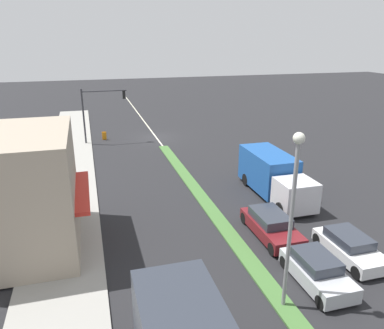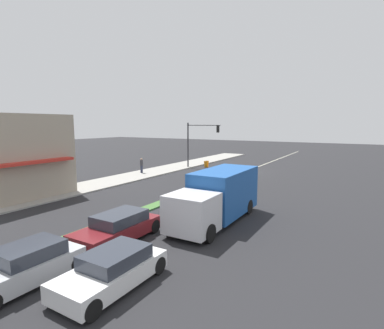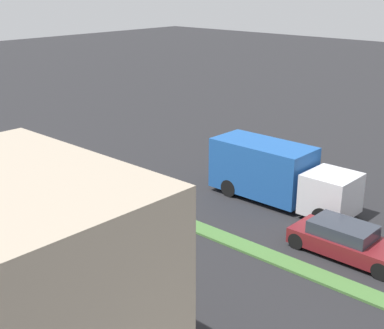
# 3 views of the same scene
# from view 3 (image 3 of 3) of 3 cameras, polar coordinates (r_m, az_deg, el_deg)

# --- Properties ---
(ground_plane) EXTENTS (160.00, 160.00, 0.00)m
(ground_plane) POSITION_cam_3_polar(r_m,az_deg,el_deg) (23.60, 2.03, -7.39)
(ground_plane) COLOR #232326
(lane_marking_center) EXTENTS (0.16, 60.00, 0.01)m
(lane_marking_center) POSITION_cam_3_polar(r_m,az_deg,el_deg) (37.05, -19.63, 1.44)
(lane_marking_center) COLOR beige
(lane_marking_center) RESTS_ON ground
(building_corner_store) EXTENTS (6.47, 7.11, 6.18)m
(building_corner_store) POSITION_cam_3_polar(r_m,az_deg,el_deg) (13.98, -19.24, -13.60)
(building_corner_store) COLOR tan
(building_corner_store) RESTS_ON sidewalk_right
(delivery_truck) EXTENTS (2.44, 7.50, 2.87)m
(delivery_truck) POSITION_cam_3_polar(r_m,az_deg,el_deg) (26.72, 9.09, -0.97)
(delivery_truck) COLOR silver
(delivery_truck) RESTS_ON ground
(sedan_maroon) EXTENTS (1.90, 4.50, 1.35)m
(sedan_maroon) POSITION_cam_3_polar(r_m,az_deg,el_deg) (22.46, 16.08, -7.78)
(sedan_maroon) COLOR maroon
(sedan_maroon) RESTS_ON ground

